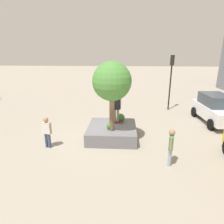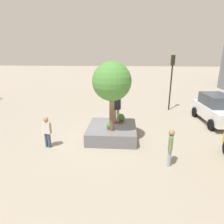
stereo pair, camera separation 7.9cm
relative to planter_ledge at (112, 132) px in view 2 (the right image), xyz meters
The scene contains 11 objects.
ground_plane 0.53m from the planter_ledge, 80.68° to the right, with size 120.00×120.00×0.00m, color #9E9384.
planter_ledge is the anchor object (origin of this frame).
plaza_tree 3.25m from the planter_ledge, ahead, with size 2.13×2.13×3.90m.
boxwood_shrub 1.17m from the planter_ledge, 148.88° to the left, with size 0.53×0.53×0.53m, color #2D6628.
hedge_clump 0.78m from the planter_ledge, ahead, with size 0.44×0.44×0.44m, color #3D7A33.
skateboard 0.75m from the planter_ledge, 156.27° to the left, with size 0.23×0.80×0.07m.
skateboarder 1.58m from the planter_ledge, 156.27° to the left, with size 0.32×0.57×1.74m.
police_car 8.17m from the planter_ledge, 113.05° to the left, with size 4.63×2.32×2.11m.
traffic_light_median 8.47m from the planter_ledge, 143.20° to the left, with size 0.37×0.36×4.83m.
passerby_with_bag 4.14m from the planter_ledge, 44.93° to the left, with size 0.59×0.32×1.79m.
bystander_watching 3.84m from the planter_ledge, 66.13° to the right, with size 0.30×0.59×1.76m.
Camera 2 is at (11.08, 1.15, 5.15)m, focal length 31.36 mm.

